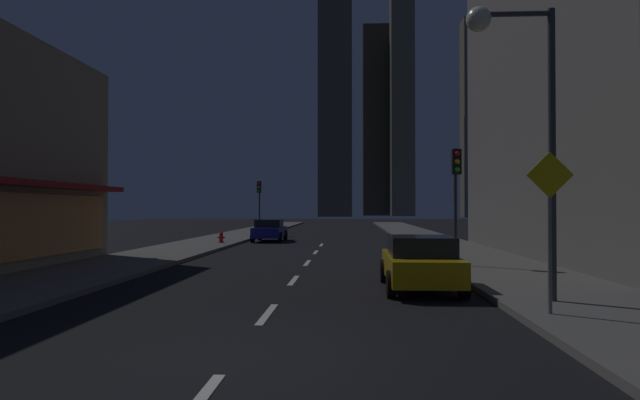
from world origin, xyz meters
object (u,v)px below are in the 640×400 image
at_px(car_parked_near, 420,262).
at_px(street_lamp_right, 514,80).
at_px(car_parked_far, 270,230).
at_px(traffic_light_far_left, 259,195).
at_px(pedestrian_crossing_sign, 550,218).
at_px(fire_hydrant_far_left, 221,238).
at_px(traffic_light_near_right, 456,180).

relative_size(car_parked_near, street_lamp_right, 0.64).
bearing_deg(street_lamp_right, car_parked_far, 111.22).
height_order(car_parked_near, traffic_light_far_left, traffic_light_far_left).
bearing_deg(street_lamp_right, pedestrian_crossing_sign, -81.65).
relative_size(car_parked_far, fire_hydrant_far_left, 6.48).
relative_size(car_parked_near, car_parked_far, 1.00).
xyz_separation_m(car_parked_near, pedestrian_crossing_sign, (2.00, -3.96, 1.28)).
bearing_deg(traffic_light_near_right, fire_hydrant_far_left, 133.49).
distance_m(car_parked_far, street_lamp_right, 25.18).
bearing_deg(traffic_light_near_right, pedestrian_crossing_sign, -89.35).
height_order(fire_hydrant_far_left, traffic_light_far_left, traffic_light_far_left).
bearing_deg(pedestrian_crossing_sign, car_parked_far, 110.49).
distance_m(car_parked_far, fire_hydrant_far_left, 4.45).
xyz_separation_m(car_parked_near, traffic_light_far_left, (-9.10, 27.80, 2.45)).
bearing_deg(car_parked_far, traffic_light_far_left, 104.91).
xyz_separation_m(traffic_light_near_right, traffic_light_far_left, (-11.00, 22.96, 0.00)).
bearing_deg(traffic_light_far_left, car_parked_near, -71.87).
height_order(traffic_light_near_right, pedestrian_crossing_sign, traffic_light_near_right).
relative_size(traffic_light_near_right, pedestrian_crossing_sign, 1.33).
bearing_deg(traffic_light_near_right, traffic_light_far_left, 115.60).
bearing_deg(fire_hydrant_far_left, street_lamp_right, -59.72).
xyz_separation_m(car_parked_near, street_lamp_right, (1.78, -2.46, 4.33)).
xyz_separation_m(fire_hydrant_far_left, traffic_light_far_left, (0.40, 10.94, 2.74)).
height_order(fire_hydrant_far_left, traffic_light_near_right, traffic_light_near_right).
relative_size(car_parked_near, fire_hydrant_far_left, 6.48).
bearing_deg(car_parked_near, traffic_light_near_right, 68.58).
bearing_deg(pedestrian_crossing_sign, traffic_light_near_right, 90.65).
bearing_deg(traffic_light_near_right, car_parked_near, -111.42).
height_order(car_parked_near, pedestrian_crossing_sign, pedestrian_crossing_sign).
distance_m(fire_hydrant_far_left, street_lamp_right, 22.84).
xyz_separation_m(car_parked_far, traffic_light_far_left, (-1.90, 7.14, 2.45)).
height_order(traffic_light_far_left, pedestrian_crossing_sign, traffic_light_far_left).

